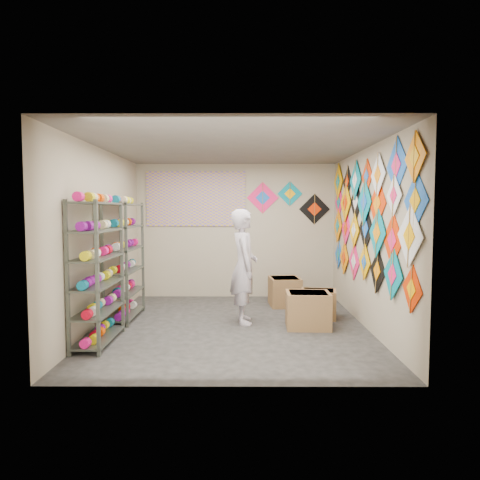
{
  "coord_description": "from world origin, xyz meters",
  "views": [
    {
      "loc": [
        0.13,
        -6.43,
        1.77
      ],
      "look_at": [
        0.1,
        0.3,
        1.3
      ],
      "focal_mm": 32.0,
      "sensor_mm": 36.0,
      "label": 1
    }
  ],
  "objects_px": {
    "shelf_rack_back": "(124,261)",
    "carton_c": "(285,292)",
    "carton_b": "(318,304)",
    "carton_a": "(308,310)",
    "shopkeeper": "(244,266)",
    "shelf_rack_front": "(97,272)"
  },
  "relations": [
    {
      "from": "shelf_rack_front",
      "to": "shopkeeper",
      "type": "height_order",
      "value": "shelf_rack_front"
    },
    {
      "from": "shopkeeper",
      "to": "carton_b",
      "type": "bearing_deg",
      "value": -82.5
    },
    {
      "from": "shelf_rack_back",
      "to": "carton_c",
      "type": "xyz_separation_m",
      "value": [
        2.71,
        0.96,
        -0.69
      ]
    },
    {
      "from": "shelf_rack_back",
      "to": "shopkeeper",
      "type": "relative_size",
      "value": 1.06
    },
    {
      "from": "shopkeeper",
      "to": "carton_b",
      "type": "distance_m",
      "value": 1.43
    },
    {
      "from": "carton_b",
      "to": "carton_c",
      "type": "xyz_separation_m",
      "value": [
        -0.46,
        0.9,
        0.03
      ]
    },
    {
      "from": "shopkeeper",
      "to": "carton_b",
      "type": "xyz_separation_m",
      "value": [
        1.23,
        0.3,
        -0.66
      ]
    },
    {
      "from": "shopkeeper",
      "to": "carton_c",
      "type": "distance_m",
      "value": 1.56
    },
    {
      "from": "carton_b",
      "to": "shelf_rack_back",
      "type": "bearing_deg",
      "value": -167.93
    },
    {
      "from": "shelf_rack_front",
      "to": "carton_c",
      "type": "distance_m",
      "value": 3.59
    },
    {
      "from": "shopkeeper",
      "to": "carton_b",
      "type": "relative_size",
      "value": 3.16
    },
    {
      "from": "shelf_rack_front",
      "to": "carton_b",
      "type": "height_order",
      "value": "shelf_rack_front"
    },
    {
      "from": "shopkeeper",
      "to": "carton_a",
      "type": "bearing_deg",
      "value": -112.87
    },
    {
      "from": "shelf_rack_back",
      "to": "carton_a",
      "type": "bearing_deg",
      "value": -10.33
    },
    {
      "from": "shopkeeper",
      "to": "shelf_rack_back",
      "type": "bearing_deg",
      "value": 76.65
    },
    {
      "from": "shelf_rack_front",
      "to": "shopkeeper",
      "type": "distance_m",
      "value": 2.21
    },
    {
      "from": "shelf_rack_back",
      "to": "carton_a",
      "type": "relative_size",
      "value": 2.94
    },
    {
      "from": "shelf_rack_back",
      "to": "carton_b",
      "type": "height_order",
      "value": "shelf_rack_back"
    },
    {
      "from": "shelf_rack_back",
      "to": "carton_b",
      "type": "distance_m",
      "value": 3.25
    },
    {
      "from": "carton_b",
      "to": "carton_a",
      "type": "bearing_deg",
      "value": -103.05
    },
    {
      "from": "carton_a",
      "to": "carton_b",
      "type": "distance_m",
      "value": 0.65
    },
    {
      "from": "shopkeeper",
      "to": "shelf_rack_front",
      "type": "bearing_deg",
      "value": 112.35
    }
  ]
}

